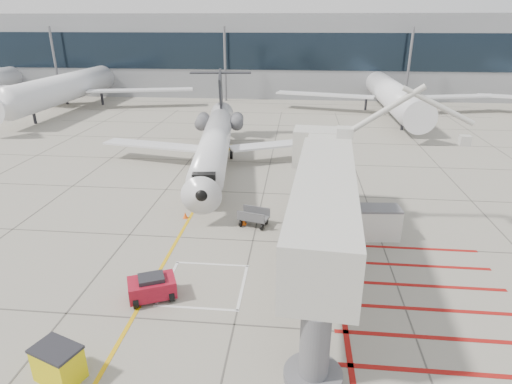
# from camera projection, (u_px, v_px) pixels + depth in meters

# --- Properties ---
(ground_plane) EXTENTS (260.00, 260.00, 0.00)m
(ground_plane) POSITION_uv_depth(u_px,v_px,m) (245.00, 276.00, 23.08)
(ground_plane) COLOR gray
(ground_plane) RESTS_ON ground
(regional_jet) EXTENTS (26.24, 31.46, 7.58)m
(regional_jet) POSITION_uv_depth(u_px,v_px,m) (212.00, 134.00, 36.71)
(regional_jet) COLOR silver
(regional_jet) RESTS_ON ground_plane
(jet_bridge) EXTENTS (10.70, 20.27, 7.86)m
(jet_bridge) POSITION_uv_depth(u_px,v_px,m) (323.00, 214.00, 21.17)
(jet_bridge) COLOR beige
(jet_bridge) RESTS_ON ground_plane
(pushback_tug) EXTENTS (2.64, 2.21, 1.32)m
(pushback_tug) POSITION_uv_depth(u_px,v_px,m) (152.00, 286.00, 21.03)
(pushback_tug) COLOR maroon
(pushback_tug) RESTS_ON ground_plane
(spill_bin) EXTENTS (2.00, 1.67, 1.48)m
(spill_bin) POSITION_uv_depth(u_px,v_px,m) (58.00, 363.00, 16.20)
(spill_bin) COLOR #D3C20B
(spill_bin) RESTS_ON ground_plane
(baggage_cart) EXTENTS (2.17, 1.67, 1.21)m
(baggage_cart) POSITION_uv_depth(u_px,v_px,m) (254.00, 217.00, 28.57)
(baggage_cart) COLOR #4F4F53
(baggage_cart) RESTS_ON ground_plane
(ground_power_unit) EXTENTS (2.69, 1.70, 2.04)m
(ground_power_unit) POSITION_uv_depth(u_px,v_px,m) (378.00, 222.00, 26.90)
(ground_power_unit) COLOR silver
(ground_power_unit) RESTS_ON ground_plane
(cone_nose) EXTENTS (0.32, 0.32, 0.45)m
(cone_nose) POSITION_uv_depth(u_px,v_px,m) (185.00, 215.00, 29.78)
(cone_nose) COLOR #FC540D
(cone_nose) RESTS_ON ground_plane
(cone_side) EXTENTS (0.39, 0.39, 0.54)m
(cone_side) POSITION_uv_depth(u_px,v_px,m) (244.00, 221.00, 28.83)
(cone_side) COLOR #FF5D0D
(cone_side) RESTS_ON ground_plane
(terminal_building) EXTENTS (180.00, 28.00, 14.00)m
(terminal_building) POSITION_uv_depth(u_px,v_px,m) (339.00, 53.00, 84.21)
(terminal_building) COLOR gray
(terminal_building) RESTS_ON ground_plane
(terminal_glass_band) EXTENTS (180.00, 0.10, 6.00)m
(terminal_glass_band) POSITION_uv_depth(u_px,v_px,m) (346.00, 52.00, 70.86)
(terminal_glass_band) COLOR black
(terminal_glass_band) RESTS_ON ground_plane
(bg_aircraft_b) EXTENTS (36.47, 40.52, 12.16)m
(bg_aircraft_b) POSITION_uv_depth(u_px,v_px,m) (73.00, 68.00, 66.30)
(bg_aircraft_b) COLOR silver
(bg_aircraft_b) RESTS_ON ground_plane
(bg_aircraft_c) EXTENTS (33.18, 36.87, 11.06)m
(bg_aircraft_c) POSITION_uv_depth(u_px,v_px,m) (390.00, 75.00, 62.07)
(bg_aircraft_c) COLOR silver
(bg_aircraft_c) RESTS_ON ground_plane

